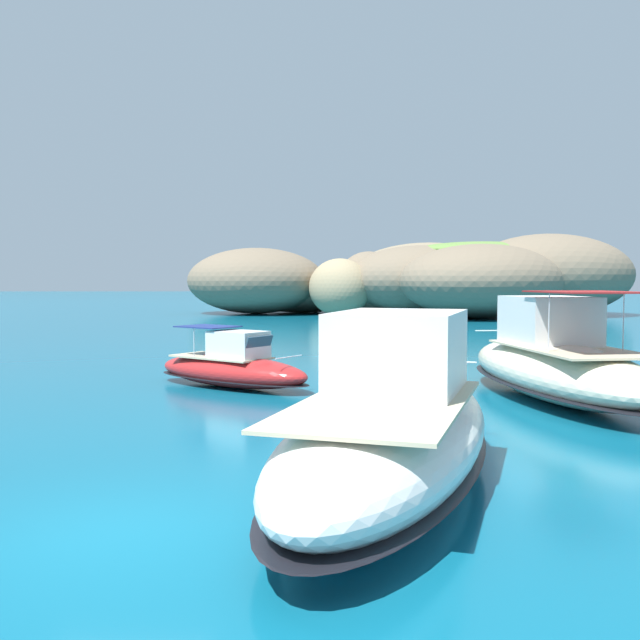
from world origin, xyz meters
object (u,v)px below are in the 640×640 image
at_px(islet_small, 289,286).
at_px(motorboat_white, 393,428).
at_px(motorboat_cream, 555,365).
at_px(islet_large, 476,279).
at_px(motorboat_red, 232,368).

bearing_deg(islet_small, motorboat_white, -87.12).
bearing_deg(motorboat_cream, islet_small, 99.62).
bearing_deg(motorboat_white, motorboat_cream, 55.92).
distance_m(islet_small, motorboat_cream, 54.83).
bearing_deg(islet_small, motorboat_cream, -80.38).
xyz_separation_m(islet_small, motorboat_cream, (9.16, -54.03, -1.90)).
relative_size(islet_large, motorboat_white, 3.16).
height_order(islet_large, motorboat_white, islet_large).
bearing_deg(motorboat_red, motorboat_white, -70.98).
xyz_separation_m(islet_large, motorboat_cream, (-9.73, -50.41, -2.57)).
bearing_deg(islet_large, islet_small, 169.14).
height_order(motorboat_cream, motorboat_red, motorboat_cream).
relative_size(motorboat_cream, motorboat_red, 1.72).
xyz_separation_m(islet_large, motorboat_red, (-19.71, -47.70, -2.97)).
xyz_separation_m(motorboat_cream, motorboat_red, (-9.98, 2.70, -0.40)).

